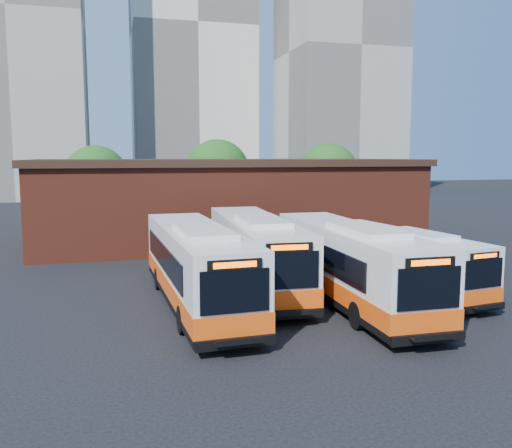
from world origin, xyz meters
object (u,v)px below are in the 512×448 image
object	(u,v)px
transit_worker	(418,312)
bus_midwest	(197,269)
bus_west	(255,254)
bus_mideast	(350,266)
bus_east	(401,261)

from	to	relation	value
transit_worker	bus_midwest	bearing A→B (deg)	33.38
bus_west	transit_worker	bearing A→B (deg)	-61.37
transit_worker	bus_west	bearing A→B (deg)	7.19
bus_west	bus_midwest	xyz separation A→B (m)	(-3.39, -2.65, -0.01)
bus_midwest	transit_worker	distance (m)	9.54
bus_mideast	bus_east	xyz separation A→B (m)	(3.62, 1.80, -0.28)
bus_west	bus_mideast	bearing A→B (deg)	-45.88
bus_midwest	transit_worker	bearing A→B (deg)	-40.73
bus_west	bus_east	xyz separation A→B (m)	(7.01, -2.13, -0.30)
bus_midwest	bus_mideast	distance (m)	6.91
bus_midwest	bus_west	bearing A→B (deg)	35.76
bus_midwest	bus_mideast	bearing A→B (deg)	-12.98
bus_mideast	bus_east	bearing A→B (deg)	27.49
bus_midwest	transit_worker	xyz separation A→B (m)	(7.44, -5.92, -0.86)
bus_west	bus_mideast	size ratio (longest dim) A/B	1.02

